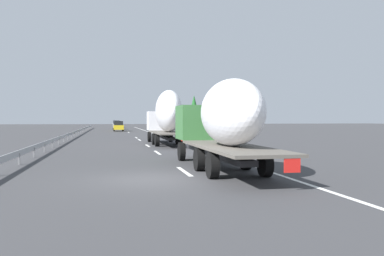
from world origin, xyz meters
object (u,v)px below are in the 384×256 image
at_px(car_white_van, 116,124).
at_px(truck_trailing, 222,120).
at_px(car_yellow_coupe, 118,126).
at_px(road_sign, 163,120).
at_px(car_silver_hatch, 117,125).
at_px(truck_lead, 167,115).

bearing_deg(car_white_van, truck_trailing, -177.89).
height_order(car_yellow_coupe, road_sign, road_sign).
bearing_deg(truck_trailing, car_yellow_coupe, 3.22).
relative_size(car_yellow_coupe, car_silver_hatch, 1.07).
xyz_separation_m(car_silver_hatch, road_sign, (-29.91, -6.55, 1.20)).
xyz_separation_m(car_white_van, road_sign, (-46.62, -6.44, 1.20)).
relative_size(car_yellow_coupe, car_white_van, 1.09).
height_order(car_silver_hatch, car_white_van, car_white_van).
relative_size(truck_lead, car_yellow_coupe, 2.68).
xyz_separation_m(truck_trailing, car_silver_hatch, (74.10, 3.45, -1.35)).
bearing_deg(truck_lead, car_silver_hatch, 3.53).
distance_m(car_yellow_coupe, car_silver_hatch, 13.94).
relative_size(truck_trailing, car_silver_hatch, 2.94).
distance_m(truck_lead, truck_trailing, 18.24).
xyz_separation_m(car_yellow_coupe, car_white_van, (30.65, -0.05, -0.00)).
bearing_deg(car_yellow_coupe, car_silver_hatch, 0.26).
bearing_deg(truck_lead, road_sign, -6.81).
bearing_deg(truck_lead, truck_trailing, -180.00).
bearing_deg(car_silver_hatch, road_sign, -167.65).
relative_size(truck_lead, car_white_van, 2.91).
height_order(truck_lead, truck_trailing, truck_lead).
height_order(truck_lead, road_sign, truck_lead).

